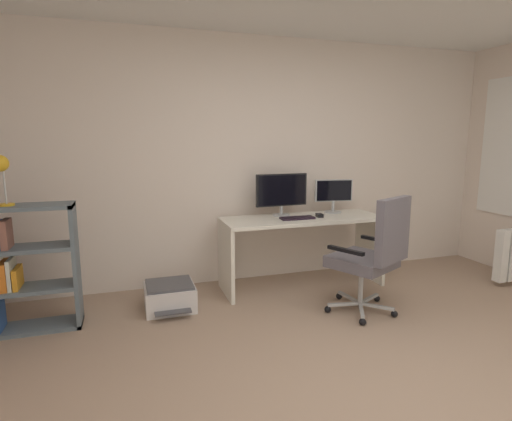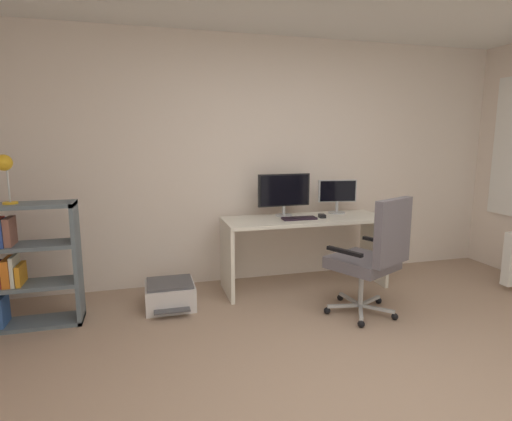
{
  "view_description": "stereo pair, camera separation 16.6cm",
  "coord_description": "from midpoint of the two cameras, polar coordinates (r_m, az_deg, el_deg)",
  "views": [
    {
      "loc": [
        -1.41,
        -1.75,
        1.53
      ],
      "look_at": [
        -0.29,
        1.72,
        0.89
      ],
      "focal_mm": 28.75,
      "sensor_mm": 36.0,
      "label": 1
    },
    {
      "loc": [
        -1.25,
        -1.8,
        1.53
      ],
      "look_at": [
        -0.29,
        1.72,
        0.89
      ],
      "focal_mm": 28.75,
      "sensor_mm": 36.0,
      "label": 2
    }
  ],
  "objects": [
    {
      "name": "office_chair",
      "position": [
        3.66,
        14.74,
        -5.66
      ],
      "size": [
        0.67,
        0.7,
        1.05
      ],
      "color": "#B7BABC",
      "rests_on": "ground"
    },
    {
      "name": "desk",
      "position": [
        4.25,
        5.36,
        -3.35
      ],
      "size": [
        1.66,
        0.57,
        0.74
      ],
      "color": "white",
      "rests_on": "ground"
    },
    {
      "name": "bookshelf",
      "position": [
        3.82,
        -32.38,
        -7.03
      ],
      "size": [
        0.83,
        0.28,
        1.02
      ],
      "color": "slate",
      "rests_on": "ground"
    },
    {
      "name": "keyboard",
      "position": [
        4.11,
        4.63,
        -1.05
      ],
      "size": [
        0.34,
        0.14,
        0.02
      ],
      "primitive_type": "cube",
      "rotation": [
        0.0,
        0.0,
        -0.02
      ],
      "color": "black",
      "rests_on": "desk"
    },
    {
      "name": "wall_back",
      "position": [
        4.47,
        -0.57,
        6.88
      ],
      "size": [
        5.54,
        0.1,
        2.58
      ],
      "primitive_type": "cube",
      "color": "silver",
      "rests_on": "ground"
    },
    {
      "name": "monitor_secondary",
      "position": [
        4.49,
        9.71,
        2.46
      ],
      "size": [
        0.42,
        0.18,
        0.36
      ],
      "color": "#B2B5B7",
      "rests_on": "desk"
    },
    {
      "name": "monitor_main",
      "position": [
        4.24,
        2.46,
        2.67
      ],
      "size": [
        0.56,
        0.18,
        0.44
      ],
      "color": "#B2B5B7",
      "rests_on": "desk"
    },
    {
      "name": "computer_mouse",
      "position": [
        4.24,
        7.72,
        -0.67
      ],
      "size": [
        0.08,
        0.11,
        0.03
      ],
      "primitive_type": "cube",
      "rotation": [
        0.0,
        0.0,
        -0.17
      ],
      "color": "black",
      "rests_on": "desk"
    },
    {
      "name": "desk_lamp",
      "position": [
        3.68,
        -33.13,
        5.04
      ],
      "size": [
        0.14,
        0.13,
        0.39
      ],
      "color": "gold",
      "rests_on": "bookshelf"
    },
    {
      "name": "ground_plane",
      "position": [
        2.7,
        17.14,
        -25.28
      ],
      "size": [
        5.54,
        4.88,
        0.02
      ],
      "primitive_type": "cube",
      "color": "tan",
      "rests_on": "ground"
    },
    {
      "name": "printer",
      "position": [
        3.89,
        -13.12,
        -11.54
      ],
      "size": [
        0.44,
        0.49,
        0.24
      ],
      "color": "silver",
      "rests_on": "ground"
    }
  ]
}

